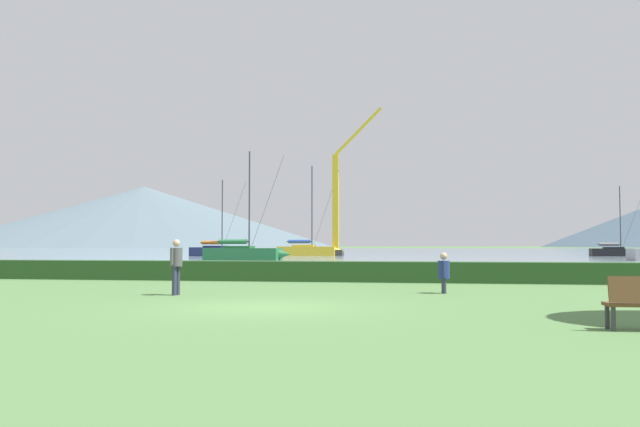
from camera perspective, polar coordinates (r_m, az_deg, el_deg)
ground_plane at (r=15.63m, az=-5.07°, el=-8.23°), size 1000.00×1000.00×0.00m
harbor_water at (r=152.12m, az=8.04°, el=-3.28°), size 320.00×246.00×0.00m
hedge_line at (r=26.37m, az=0.98°, el=-5.12°), size 80.00×1.20×0.81m
sailboat_slip_1 at (r=62.89m, az=-6.70°, el=-3.45°), size 8.51×2.81×10.52m
sailboat_slip_2 at (r=84.87m, az=-8.92°, el=-3.26°), size 8.52×3.95×9.88m
sailboat_slip_3 at (r=91.79m, az=24.69°, el=-3.05°), size 7.34×2.40×9.04m
sailboat_slip_5 at (r=87.44m, az=-1.06°, el=-3.23°), size 9.09×2.84×12.15m
person_seated_viewer at (r=20.30m, az=10.84°, el=-4.99°), size 0.36×0.57×1.25m
person_standing_walker at (r=19.69m, az=-12.54°, el=-4.20°), size 0.36×0.56×1.65m
dock_crane at (r=87.20m, az=1.57°, el=0.44°), size 7.29×2.00×19.94m
distant_hill_central_peak at (r=396.97m, az=-15.26°, el=-0.28°), size 226.37×226.37×35.89m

